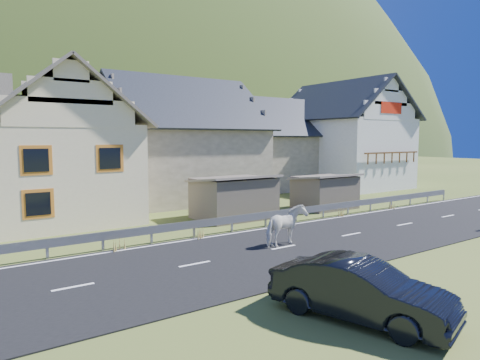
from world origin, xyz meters
TOP-DOWN VIEW (x-y plane):
  - ground at (0.00, 0.00)m, footprint 160.00×160.00m
  - road at (0.00, 0.00)m, footprint 60.00×7.00m
  - lane_markings at (0.00, 0.00)m, footprint 60.00×6.60m
  - guardrail at (-0.00, 3.68)m, footprint 28.10×0.09m
  - shed_left at (-2.00, 6.50)m, footprint 4.30×3.30m
  - shed_right at (4.50, 6.00)m, footprint 3.80×2.90m
  - house_cream at (-10.00, 12.00)m, footprint 7.80×9.80m
  - house_stone_a at (-1.00, 15.00)m, footprint 10.80×9.80m
  - house_stone_b at (9.00, 17.00)m, footprint 9.80×8.80m
  - house_white at (15.00, 14.00)m, footprint 8.80×10.80m
  - mountain at (5.00, 180.00)m, footprint 440.00×280.00m
  - horse at (-3.73, 0.18)m, footprint 1.22×2.05m
  - car at (-6.87, -6.15)m, footprint 2.72×4.61m

SIDE VIEW (x-z plane):
  - mountain at x=5.00m, z-range -150.00..110.00m
  - ground at x=0.00m, z-range 0.00..0.00m
  - road at x=0.00m, z-range 0.00..0.04m
  - lane_markings at x=0.00m, z-range 0.04..0.05m
  - guardrail at x=0.00m, z-range 0.19..0.94m
  - car at x=-6.87m, z-range 0.00..1.43m
  - horse at x=-3.73m, z-range 0.04..1.66m
  - shed_right at x=4.50m, z-range -0.10..2.10m
  - shed_left at x=-2.00m, z-range -0.10..2.30m
  - house_stone_b at x=9.00m, z-range 0.19..8.29m
  - house_cream at x=-10.00m, z-range 0.21..8.51m
  - house_stone_a at x=-1.00m, z-range 0.18..9.08m
  - house_white at x=15.00m, z-range 0.21..9.91m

